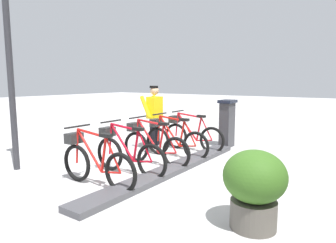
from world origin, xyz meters
TOP-DOWN VIEW (x-y plane):
  - ground_plane at (0.00, 0.00)m, footprint 60.00×60.00m
  - dock_rail_base at (0.00, 0.00)m, footprint 0.44×4.81m
  - payment_kiosk at (0.05, -2.76)m, footprint 0.36×0.52m
  - bike_docked_0 at (0.62, -1.81)m, footprint 1.72×0.54m
  - bike_docked_1 at (0.62, -1.00)m, footprint 1.72×0.54m
  - bike_docked_2 at (0.62, -0.20)m, footprint 1.72×0.54m
  - bike_docked_3 at (0.62, 0.60)m, footprint 1.72×0.54m
  - bike_docked_4 at (0.62, 1.41)m, footprint 1.72×0.54m
  - worker_near_rack at (1.51, -1.43)m, footprint 0.47×0.63m
  - lamp_post at (2.68, 1.65)m, footprint 0.32×0.32m
  - planter_bush at (-2.09, 1.29)m, footprint 0.76×0.76m

SIDE VIEW (x-z plane):
  - ground_plane at x=0.00m, z-range 0.00..0.00m
  - dock_rail_base at x=0.00m, z-range 0.00..0.10m
  - bike_docked_0 at x=0.62m, z-range -0.08..0.94m
  - bike_docked_1 at x=0.62m, z-range -0.08..0.94m
  - bike_docked_2 at x=0.62m, z-range -0.08..0.94m
  - bike_docked_3 at x=0.62m, z-range -0.08..0.94m
  - bike_docked_4 at x=0.62m, z-range -0.08..0.94m
  - planter_bush at x=-2.09m, z-range 0.06..1.03m
  - payment_kiosk at x=0.05m, z-range 0.03..1.31m
  - worker_near_rack at x=1.51m, z-range 0.08..1.74m
  - lamp_post at x=2.68m, z-range 0.64..5.05m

